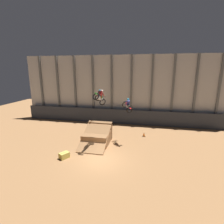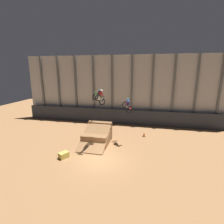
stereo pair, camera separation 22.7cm
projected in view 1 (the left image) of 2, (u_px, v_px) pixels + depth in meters
ground_plane at (100, 160)px, 16.37m from camera, size 60.00×60.00×0.00m
arena_back_wall at (121, 90)px, 27.09m from camera, size 32.00×0.40×10.46m
lower_barrier at (120, 117)px, 27.24m from camera, size 31.36×0.20×2.28m
dirt_ramp at (98, 136)px, 20.27m from camera, size 2.91×4.52×2.26m
rider_bike_left_air at (99, 96)px, 21.61m from camera, size 0.75×1.74×1.57m
rider_bike_center_air at (100, 97)px, 17.56m from camera, size 1.18×1.81×1.68m
rider_bike_right_air at (128, 105)px, 19.56m from camera, size 1.43×1.82×1.61m
traffic_cone_near_ramp at (144, 134)px, 22.14m from camera, size 0.36×0.36×0.58m
traffic_cone_arena_edge at (99, 132)px, 23.02m from camera, size 0.36×0.36×0.58m
hay_bale_trackside at (64, 155)px, 16.69m from camera, size 0.98×1.08×0.57m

